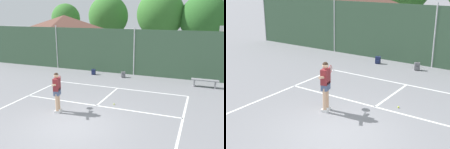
{
  "view_description": "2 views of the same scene",
  "coord_description": "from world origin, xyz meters",
  "views": [
    {
      "loc": [
        4.69,
        -7.59,
        4.43
      ],
      "look_at": [
        0.37,
        3.61,
        1.34
      ],
      "focal_mm": 38.71,
      "sensor_mm": 36.0,
      "label": 1
    },
    {
      "loc": [
        4.86,
        -7.01,
        4.67
      ],
      "look_at": [
        -1.91,
        2.77,
        0.86
      ],
      "focal_mm": 48.84,
      "sensor_mm": 36.0,
      "label": 2
    }
  ],
  "objects": [
    {
      "name": "ground_plane",
      "position": [
        0.0,
        0.0,
        0.0
      ],
      "size": [
        120.0,
        120.0,
        0.0
      ],
      "primitive_type": "plane",
      "color": "gray"
    },
    {
      "name": "court_markings",
      "position": [
        0.0,
        0.65,
        0.0
      ],
      "size": [
        8.3,
        11.1,
        0.01
      ],
      "color": "white",
      "rests_on": "ground"
    },
    {
      "name": "chainlink_fence",
      "position": [
        -0.0,
        9.0,
        1.65
      ],
      "size": [
        26.09,
        0.09,
        3.44
      ],
      "color": "#38563D",
      "rests_on": "ground"
    },
    {
      "name": "clubhouse_building",
      "position": [
        -7.87,
        12.47,
        2.17
      ],
      "size": [
        7.24,
        4.6,
        4.2
      ],
      "color": "beige",
      "rests_on": "ground"
    },
    {
      "name": "treeline_backdrop",
      "position": [
        0.47,
        19.46,
        3.92
      ],
      "size": [
        27.73,
        4.61,
        6.81
      ],
      "color": "brown",
      "rests_on": "ground"
    },
    {
      "name": "tennis_player",
      "position": [
        -1.34,
        1.16,
        1.11
      ],
      "size": [
        0.52,
        1.38,
        1.85
      ],
      "color": "silver",
      "rests_on": "ground"
    },
    {
      "name": "tennis_ball",
      "position": [
        0.76,
        2.89,
        0.03
      ],
      "size": [
        0.07,
        0.07,
        0.07
      ],
      "primitive_type": "sphere",
      "color": "#CCE033",
      "rests_on": "ground"
    },
    {
      "name": "backpack_navy",
      "position": [
        -2.77,
        7.97,
        0.19
      ],
      "size": [
        0.32,
        0.29,
        0.46
      ],
      "color": "navy",
      "rests_on": "ground"
    },
    {
      "name": "backpack_grey",
      "position": [
        -0.47,
        8.0,
        0.19
      ],
      "size": [
        0.33,
        0.33,
        0.46
      ],
      "color": "slate",
      "rests_on": "ground"
    },
    {
      "name": "courtside_bench",
      "position": [
        4.9,
        7.61,
        0.36
      ],
      "size": [
        1.6,
        0.36,
        0.48
      ],
      "color": "gray",
      "rests_on": "ground"
    }
  ]
}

